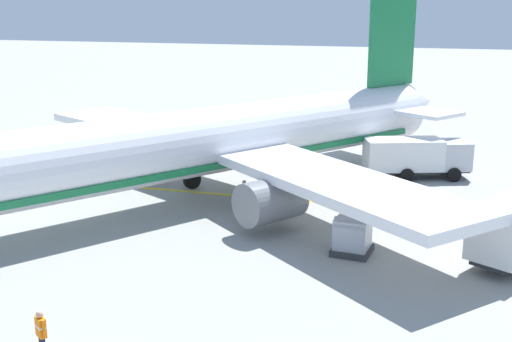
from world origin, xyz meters
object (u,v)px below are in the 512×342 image
(service_truck_fuel, at_px, (416,156))
(crew_loader_left, at_px, (41,332))
(crew_loader_right, at_px, (309,176))
(cargo_container_near, at_px, (352,236))
(airliner_foreground, at_px, (203,143))

(service_truck_fuel, xyz_separation_m, crew_loader_left, (-26.55, 10.25, -0.44))
(service_truck_fuel, distance_m, crew_loader_right, 7.94)
(cargo_container_near, xyz_separation_m, crew_loader_right, (9.36, 3.96, 0.11))
(service_truck_fuel, distance_m, cargo_container_near, 14.67)
(service_truck_fuel, xyz_separation_m, cargo_container_near, (-14.52, 2.06, -0.61))
(cargo_container_near, relative_size, crew_loader_left, 1.07)
(airliner_foreground, height_order, crew_loader_left, airliner_foreground)
(airliner_foreground, distance_m, crew_loader_right, 6.90)
(crew_loader_left, bearing_deg, cargo_container_near, -34.25)
(cargo_container_near, height_order, crew_loader_right, cargo_container_near)
(airliner_foreground, relative_size, cargo_container_near, 19.28)
(service_truck_fuel, relative_size, crew_loader_left, 4.01)
(airliner_foreground, height_order, crew_loader_right, airliner_foreground)
(service_truck_fuel, bearing_deg, airliner_foreground, 127.31)
(airliner_foreground, relative_size, crew_loader_left, 20.57)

